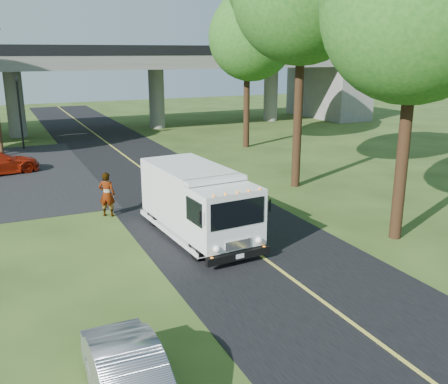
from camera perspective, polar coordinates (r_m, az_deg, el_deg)
ground at (r=16.16m, az=6.93°, el=-9.28°), size 120.00×120.00×0.00m
road at (r=24.66m, az=-5.35°, el=-0.31°), size 7.00×90.00×0.02m
lane_line at (r=24.65m, az=-5.35°, el=-0.27°), size 0.12×90.00×0.01m
overpass at (r=45.11m, az=-15.25°, el=12.37°), size 54.00×10.00×7.30m
traffic_signal at (r=38.57m, az=-22.38°, el=9.23°), size 0.18×0.22×5.20m
tree_right_far at (r=36.47m, az=3.13°, el=18.09°), size 5.77×5.67×10.99m
step_van at (r=18.65m, az=-3.09°, el=-1.00°), size 2.76×6.45×2.65m
silver_sedan at (r=10.50m, az=-10.52°, el=-20.59°), size 1.33×3.82×1.26m
pedestrian at (r=21.74m, az=-13.23°, el=-0.26°), size 0.84×0.77×1.93m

